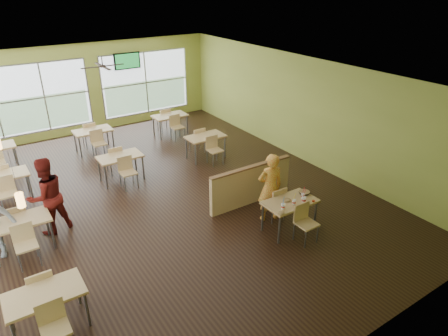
{
  "coord_description": "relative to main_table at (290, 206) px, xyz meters",
  "views": [
    {
      "loc": [
        -3.48,
        -8.6,
        5.28
      ],
      "look_at": [
        1.46,
        -1.12,
        0.96
      ],
      "focal_mm": 32.0,
      "sensor_mm": 36.0,
      "label": 1
    }
  ],
  "objects": [
    {
      "name": "dining_tables",
      "position": [
        -3.05,
        4.71,
        -0.0
      ],
      "size": [
        6.92,
        8.72,
        0.87
      ],
      "color": "#D9BB75",
      "rests_on": "floor"
    },
    {
      "name": "wrapper_left",
      "position": [
        -0.51,
        -0.28,
        0.14
      ],
      "size": [
        0.17,
        0.16,
        0.04
      ],
      "primitive_type": "ellipsoid",
      "rotation": [
        0.0,
        0.0,
        0.18
      ],
      "color": "olive",
      "rests_on": "main_table"
    },
    {
      "name": "window_bays",
      "position": [
        -4.65,
        6.08,
        0.85
      ],
      "size": [
        9.24,
        10.24,
        2.38
      ],
      "color": "white",
      "rests_on": "room"
    },
    {
      "name": "cup_blue",
      "position": [
        -0.36,
        -0.16,
        0.19
      ],
      "size": [
        0.09,
        0.09,
        0.34
      ],
      "color": "white",
      "rests_on": "main_table"
    },
    {
      "name": "cup_red_far",
      "position": [
        0.31,
        -0.07,
        0.19
      ],
      "size": [
        0.09,
        0.09,
        0.33
      ],
      "color": "white",
      "rests_on": "main_table"
    },
    {
      "name": "patron_maroon",
      "position": [
        -4.53,
        2.94,
        0.27
      ],
      "size": [
        1.03,
        0.89,
        1.8
      ],
      "primitive_type": "imported",
      "rotation": [
        0.0,
        0.0,
        3.41
      ],
      "color": "#5F130F",
      "rests_on": "floor"
    },
    {
      "name": "cup_red_near",
      "position": [
        0.2,
        -0.21,
        0.19
      ],
      "size": [
        0.1,
        0.1,
        0.37
      ],
      "color": "white",
      "rests_on": "main_table"
    },
    {
      "name": "half_wall_divider",
      "position": [
        0.0,
        1.45,
        -0.11
      ],
      "size": [
        2.4,
        0.14,
        1.04
      ],
      "color": "#D9BB75",
      "rests_on": "floor"
    },
    {
      "name": "man_plaid",
      "position": [
        -0.1,
        0.6,
        0.22
      ],
      "size": [
        0.7,
        0.55,
        1.7
      ],
      "primitive_type": "imported",
      "rotation": [
        0.0,
        0.0,
        2.89
      ],
      "color": "#D55617",
      "rests_on": "floor"
    },
    {
      "name": "tv_backwall",
      "position": [
        -0.2,
        8.9,
        1.82
      ],
      "size": [
        1.0,
        0.07,
        0.6
      ],
      "color": "black",
      "rests_on": "wall_back"
    },
    {
      "name": "ceiling_fan",
      "position": [
        -2.0,
        6.0,
        2.32
      ],
      "size": [
        1.25,
        1.25,
        0.29
      ],
      "color": "#2D2119",
      "rests_on": "ceiling"
    },
    {
      "name": "wrapper_mid",
      "position": [
        -0.05,
        0.05,
        0.14
      ],
      "size": [
        0.22,
        0.21,
        0.05
      ],
      "primitive_type": "ellipsoid",
      "rotation": [
        0.0,
        0.0,
        0.29
      ],
      "color": "olive",
      "rests_on": "main_table"
    },
    {
      "name": "room",
      "position": [
        -2.0,
        3.0,
        0.97
      ],
      "size": [
        12.0,
        12.04,
        3.2
      ],
      "color": "black",
      "rests_on": "ground"
    },
    {
      "name": "wrapper_right",
      "position": [
        0.2,
        -0.28,
        0.14
      ],
      "size": [
        0.17,
        0.16,
        0.03
      ],
      "primitive_type": "ellipsoid",
      "rotation": [
        0.0,
        0.0,
        -0.26
      ],
      "color": "olive",
      "rests_on": "main_table"
    },
    {
      "name": "food_basket",
      "position": [
        0.49,
        0.07,
        0.15
      ],
      "size": [
        0.26,
        0.26,
        0.06
      ],
      "color": "black",
      "rests_on": "main_table"
    },
    {
      "name": "main_table",
      "position": [
        0.0,
        0.0,
        0.0
      ],
      "size": [
        1.22,
        1.52,
        0.87
      ],
      "color": "#D9BB75",
      "rests_on": "floor"
    },
    {
      "name": "ketchup_cup",
      "position": [
        0.41,
        -0.3,
        0.13
      ],
      "size": [
        0.06,
        0.06,
        0.03
      ],
      "primitive_type": "cylinder",
      "color": "#B0240B",
      "rests_on": "main_table"
    },
    {
      "name": "cup_yellow",
      "position": [
        -0.04,
        -0.16,
        0.18
      ],
      "size": [
        0.09,
        0.09,
        0.31
      ],
      "color": "white",
      "rests_on": "main_table"
    }
  ]
}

